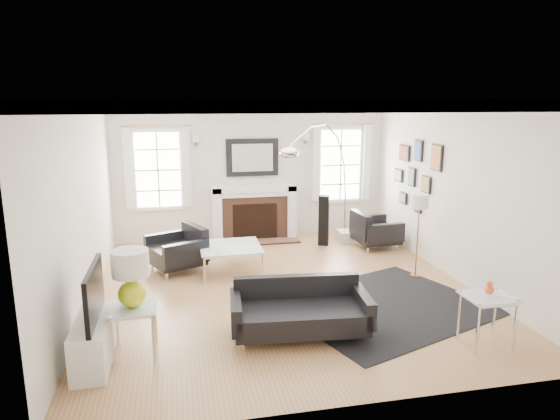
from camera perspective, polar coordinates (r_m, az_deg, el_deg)
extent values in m
plane|color=olive|center=(7.60, 0.37, -8.99)|extent=(6.00, 6.00, 0.00)
cube|color=beige|center=(10.12, -3.20, 4.63)|extent=(5.50, 0.04, 2.80)
cube|color=beige|center=(4.41, 8.65, -5.98)|extent=(5.50, 0.04, 2.80)
cube|color=beige|center=(7.16, -21.66, 0.46)|extent=(0.04, 6.00, 2.80)
cube|color=beige|center=(8.23, 19.47, 2.10)|extent=(0.04, 6.00, 2.80)
cube|color=white|center=(7.07, 0.40, 12.63)|extent=(5.50, 6.00, 0.02)
cube|color=white|center=(7.07, 0.40, 12.14)|extent=(5.50, 6.00, 0.12)
cube|color=white|center=(9.99, -7.22, -0.50)|extent=(0.18, 0.38, 1.10)
cube|color=white|center=(10.22, 1.19, -0.12)|extent=(0.18, 0.38, 1.10)
cube|color=white|center=(9.98, -3.00, 2.49)|extent=(1.70, 0.38, 0.12)
cube|color=white|center=(10.00, -3.00, 1.93)|extent=(1.50, 0.34, 0.10)
cube|color=brown|center=(10.12, -2.98, -0.84)|extent=(1.30, 0.30, 0.90)
cube|color=black|center=(10.04, -2.89, -1.36)|extent=(0.90, 0.10, 0.76)
cube|color=brown|center=(9.97, -2.71, -3.59)|extent=(1.70, 0.50, 0.04)
cube|color=black|center=(10.05, -3.18, 6.02)|extent=(1.05, 0.06, 0.75)
cube|color=white|center=(10.01, -3.15, 5.99)|extent=(0.82, 0.02, 0.55)
cube|color=white|center=(9.98, -13.77, 4.47)|extent=(1.00, 0.05, 1.60)
cube|color=white|center=(9.95, -13.77, 4.45)|extent=(0.84, 0.02, 1.44)
cube|color=white|center=(9.91, -16.99, 4.52)|extent=(0.14, 0.05, 1.55)
cube|color=white|center=(9.87, -10.60, 4.82)|extent=(0.14, 0.05, 1.55)
cube|color=white|center=(10.52, 6.88, 5.14)|extent=(1.00, 0.05, 1.60)
cube|color=white|center=(10.49, 6.93, 5.12)|extent=(0.84, 0.02, 1.44)
cube|color=white|center=(10.25, 4.14, 5.29)|extent=(0.14, 0.05, 1.55)
cube|color=white|center=(10.61, 9.89, 5.38)|extent=(0.14, 0.05, 1.55)
cube|color=black|center=(8.66, 17.48, 5.74)|extent=(0.03, 0.34, 0.44)
cube|color=#C06E33|center=(8.65, 17.38, 5.74)|extent=(0.01, 0.29, 0.39)
cube|color=black|center=(9.23, 15.55, 6.56)|extent=(0.03, 0.28, 0.38)
cube|color=#394D9E|center=(9.22, 15.45, 6.56)|extent=(0.01, 0.23, 0.33)
cube|color=black|center=(9.73, 14.04, 6.33)|extent=(0.03, 0.40, 0.30)
cube|color=maroon|center=(9.72, 13.94, 6.34)|extent=(0.01, 0.35, 0.25)
cube|color=black|center=(8.99, 16.35, 2.82)|extent=(0.03, 0.30, 0.30)
cube|color=olive|center=(8.98, 16.25, 2.82)|extent=(0.01, 0.25, 0.25)
cube|color=black|center=(9.46, 14.82, 3.68)|extent=(0.03, 0.26, 0.34)
cube|color=#4C7F66|center=(9.46, 14.72, 3.68)|extent=(0.01, 0.21, 0.29)
cube|color=black|center=(9.96, 13.41, 3.89)|extent=(0.03, 0.32, 0.24)
cube|color=tan|center=(9.95, 13.31, 3.89)|extent=(0.01, 0.27, 0.19)
cube|color=black|center=(9.28, 15.48, 0.65)|extent=(0.03, 0.24, 0.30)
cube|color=#473A74|center=(9.27, 15.39, 0.64)|extent=(0.01, 0.19, 0.25)
cube|color=black|center=(9.80, 13.90, 1.36)|extent=(0.03, 0.28, 0.22)
cube|color=#A35F84|center=(9.80, 13.81, 1.36)|extent=(0.01, 0.23, 0.17)
cube|color=white|center=(5.88, -20.56, -13.92)|extent=(0.35, 1.00, 0.50)
cube|color=black|center=(5.65, -20.49, -8.90)|extent=(0.05, 1.00, 0.58)
cube|color=black|center=(7.14, 11.78, -10.67)|extent=(3.26, 3.00, 0.01)
cube|color=black|center=(6.10, 2.33, -12.13)|extent=(1.63, 0.88, 0.26)
cube|color=black|center=(6.33, 1.87, -9.32)|extent=(1.57, 0.26, 0.44)
cube|color=black|center=(5.99, -5.07, -11.55)|extent=(0.19, 0.75, 0.33)
cube|color=black|center=(6.22, 9.46, -10.76)|extent=(0.19, 0.75, 0.33)
cube|color=black|center=(8.47, -11.75, -5.03)|extent=(1.02, 1.02, 0.29)
cube|color=black|center=(8.54, -9.67, -3.29)|extent=(0.44, 0.76, 0.48)
cube|color=black|center=(8.78, -12.82, -3.66)|extent=(0.76, 0.42, 0.37)
cube|color=black|center=(8.09, -10.66, -4.94)|extent=(0.76, 0.42, 0.37)
cube|color=black|center=(9.75, 10.93, -2.72)|extent=(0.79, 0.79, 0.28)
cube|color=black|center=(9.56, 9.17, -1.69)|extent=(0.18, 0.75, 0.47)
cube|color=black|center=(9.40, 11.95, -2.63)|extent=(0.75, 0.16, 0.35)
cube|color=black|center=(10.05, 10.02, -1.57)|extent=(0.75, 0.16, 0.35)
cube|color=silver|center=(8.24, -5.70, -4.18)|extent=(0.98, 0.98, 0.02)
cylinder|color=silver|center=(7.84, -8.61, -6.74)|extent=(0.04, 0.04, 0.44)
cylinder|color=silver|center=(7.93, -2.04, -6.37)|extent=(0.04, 0.04, 0.44)
cylinder|color=silver|center=(8.70, -8.96, -4.80)|extent=(0.04, 0.04, 0.44)
cylinder|color=silver|center=(8.78, -3.04, -4.49)|extent=(0.04, 0.04, 0.44)
cube|color=silver|center=(5.82, -16.43, -10.65)|extent=(0.51, 0.51, 0.02)
cylinder|color=silver|center=(5.76, -18.60, -14.00)|extent=(0.04, 0.04, 0.56)
cylinder|color=silver|center=(5.72, -14.23, -13.90)|extent=(0.04, 0.04, 0.56)
cylinder|color=silver|center=(6.15, -18.15, -12.24)|extent=(0.04, 0.04, 0.56)
cylinder|color=silver|center=(6.11, -14.08, -12.13)|extent=(0.04, 0.04, 0.56)
cube|color=silver|center=(6.22, 22.74, -9.13)|extent=(0.55, 0.46, 0.02)
cylinder|color=silver|center=(6.06, 21.65, -12.62)|extent=(0.04, 0.04, 0.61)
cylinder|color=silver|center=(6.32, 25.31, -11.90)|extent=(0.04, 0.04, 0.61)
cylinder|color=silver|center=(6.35, 19.74, -11.28)|extent=(0.04, 0.04, 0.61)
cylinder|color=silver|center=(6.60, 23.30, -10.66)|extent=(0.04, 0.04, 0.61)
sphere|color=#D2E01C|center=(5.76, -16.53, -9.17)|extent=(0.30, 0.30, 0.30)
cylinder|color=#D2E01C|center=(5.71, -16.63, -7.75)|extent=(0.04, 0.04, 0.12)
cylinder|color=white|center=(5.64, -16.76, -5.82)|extent=(0.41, 0.41, 0.28)
sphere|color=#DE511C|center=(6.19, 22.81, -8.44)|extent=(0.10, 0.10, 0.10)
sphere|color=#DE511C|center=(6.17, 22.87, -7.80)|extent=(0.07, 0.07, 0.07)
cube|color=silver|center=(10.13, 7.35, -2.94)|extent=(0.26, 0.41, 0.20)
ellipsoid|color=silver|center=(8.24, 1.01, 6.63)|extent=(0.35, 0.35, 0.21)
cylinder|color=#A76C3A|center=(8.39, 15.19, -7.23)|extent=(0.17, 0.17, 0.03)
cylinder|color=#A76C3A|center=(8.22, 15.42, -3.39)|extent=(0.02, 0.02, 1.19)
cylinder|color=white|center=(8.07, 15.69, 0.98)|extent=(0.27, 0.27, 0.22)
cube|color=black|center=(9.73, 5.02, -1.19)|extent=(0.25, 0.25, 0.98)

